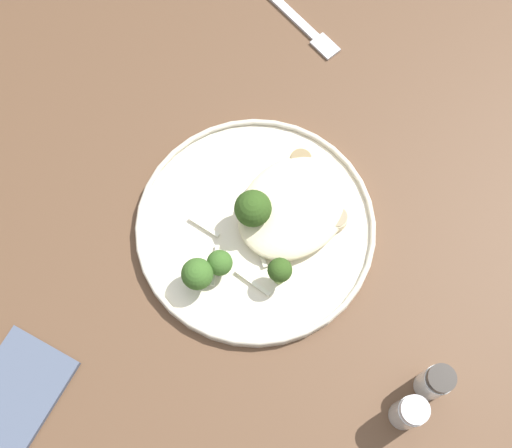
{
  "coord_description": "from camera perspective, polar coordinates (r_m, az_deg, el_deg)",
  "views": [
    {
      "loc": [
        -0.27,
        -0.2,
        1.52
      ],
      "look_at": [
        -0.06,
        -0.0,
        0.76
      ],
      "focal_mm": 47.94,
      "sensor_mm": 36.0,
      "label": 1
    }
  ],
  "objects": [
    {
      "name": "broccoli_floret_small_sprig",
      "position": [
        0.78,
        -5.11,
        -4.01
      ],
      "size": [
        0.04,
        0.04,
        0.05
      ],
      "color": "#89A356",
      "rests_on": "dinner_plate"
    },
    {
      "name": "seared_scallop_right_edge",
      "position": [
        0.85,
        3.75,
        5.3
      ],
      "size": [
        0.03,
        0.03,
        0.02
      ],
      "color": "#DBB77A",
      "rests_on": "dinner_plate"
    },
    {
      "name": "dinner_plate",
      "position": [
        0.82,
        0.0,
        -0.28
      ],
      "size": [
        0.29,
        0.29,
        0.02
      ],
      "color": "beige",
      "rests_on": "wooden_dining_table"
    },
    {
      "name": "onion_sliver_pale_crescent",
      "position": [
        0.81,
        0.17,
        -1.81
      ],
      "size": [
        0.03,
        0.05,
        0.0
      ],
      "primitive_type": "cube",
      "rotation": [
        0.0,
        0.0,
        1.08
      ],
      "color": "silver",
      "rests_on": "dinner_plate"
    },
    {
      "name": "onion_sliver_curled_piece",
      "position": [
        0.82,
        -4.35,
        -0.22
      ],
      "size": [
        0.01,
        0.04,
        0.0
      ],
      "primitive_type": "cube",
      "rotation": [
        0.0,
        0.0,
        4.89
      ],
      "color": "silver",
      "rests_on": "dinner_plate"
    },
    {
      "name": "broccoli_floret_front_edge",
      "position": [
        0.78,
        -3.05,
        -3.28
      ],
      "size": [
        0.03,
        0.03,
        0.04
      ],
      "color": "#89A356",
      "rests_on": "dinner_plate"
    },
    {
      "name": "noodle_bed",
      "position": [
        0.82,
        3.19,
        1.46
      ],
      "size": [
        0.15,
        0.12,
        0.03
      ],
      "color": "beige",
      "rests_on": "dinner_plate"
    },
    {
      "name": "onion_sliver_long_sliver",
      "position": [
        0.8,
        -3.26,
        -3.64
      ],
      "size": [
        0.04,
        0.03,
        0.0
      ],
      "primitive_type": "cube",
      "rotation": [
        0.0,
        0.0,
        3.79
      ],
      "color": "silver",
      "rests_on": "dinner_plate"
    },
    {
      "name": "salt_shaker",
      "position": [
        0.77,
        12.64,
        -15.11
      ],
      "size": [
        0.03,
        0.03,
        0.07
      ],
      "color": "white",
      "rests_on": "wooden_dining_table"
    },
    {
      "name": "wooden_dining_table",
      "position": [
        0.92,
        2.49,
        0.33
      ],
      "size": [
        1.4,
        1.0,
        0.74
      ],
      "color": "brown",
      "rests_on": "ground"
    },
    {
      "name": "seared_scallop_center_golden",
      "position": [
        0.81,
        4.93,
        -0.17
      ],
      "size": [
        0.03,
        0.03,
        0.02
      ],
      "color": "#E5C689",
      "rests_on": "dinner_plate"
    },
    {
      "name": "seared_scallop_tiny_bay",
      "position": [
        0.82,
        6.65,
        0.45
      ],
      "size": [
        0.03,
        0.03,
        0.02
      ],
      "color": "beige",
      "rests_on": "dinner_plate"
    },
    {
      "name": "ground",
      "position": [
        1.56,
        1.49,
        -8.37
      ],
      "size": [
        6.0,
        6.0,
        0.0
      ],
      "primitive_type": "plane",
      "color": "#2D2B28"
    },
    {
      "name": "seared_scallop_large_seared",
      "position": [
        0.82,
        3.23,
        1.69
      ],
      "size": [
        0.03,
        0.03,
        0.01
      ],
      "color": "beige",
      "rests_on": "dinner_plate"
    },
    {
      "name": "pepper_shaker",
      "position": [
        0.78,
        14.68,
        -12.65
      ],
      "size": [
        0.03,
        0.03,
        0.07
      ],
      "color": "white",
      "rests_on": "wooden_dining_table"
    },
    {
      "name": "folded_napkin",
      "position": [
        0.83,
        -19.91,
        -13.9
      ],
      "size": [
        0.17,
        0.13,
        0.01
      ],
      "primitive_type": "cube",
      "rotation": [
        0.0,
        0.0,
        0.27
      ],
      "color": "#4C566B",
      "rests_on": "wooden_dining_table"
    },
    {
      "name": "broccoli_floret_right_tilted",
      "position": [
        0.79,
        -0.26,
        1.26
      ],
      "size": [
        0.04,
        0.04,
        0.06
      ],
      "color": "#89A356",
      "rests_on": "dinner_plate"
    },
    {
      "name": "onion_sliver_short_strip",
      "position": [
        0.8,
        -0.26,
        -4.9
      ],
      "size": [
        0.01,
        0.05,
        0.0
      ],
      "primitive_type": "cube",
      "rotation": [
        0.0,
        0.0,
        1.68
      ],
      "color": "silver",
      "rests_on": "dinner_plate"
    },
    {
      "name": "dinner_fork",
      "position": [
        0.99,
        3.04,
        17.01
      ],
      "size": [
        0.04,
        0.19,
        0.0
      ],
      "color": "silver",
      "rests_on": "wooden_dining_table"
    },
    {
      "name": "broccoli_floret_left_leaning",
      "position": [
        0.77,
        2.0,
        -3.94
      ],
      "size": [
        0.03,
        0.03,
        0.05
      ],
      "color": "#89A356",
      "rests_on": "dinner_plate"
    }
  ]
}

